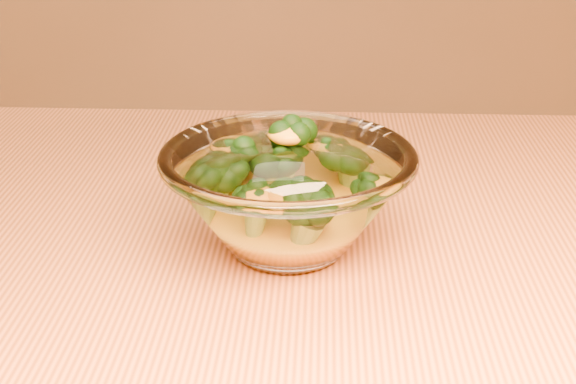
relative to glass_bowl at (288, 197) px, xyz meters
The scene contains 3 objects.
glass_bowl is the anchor object (origin of this frame).
cheese_sauce 0.02m from the glass_bowl, 90.00° to the left, with size 0.11×0.11×0.03m, color orange.
broccoli_heap 0.02m from the glass_bowl, 126.49° to the left, with size 0.13×0.13×0.07m.
Camera 1 is at (0.01, -0.45, 1.04)m, focal length 50.00 mm.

